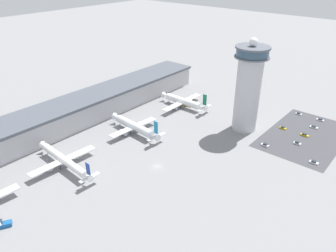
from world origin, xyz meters
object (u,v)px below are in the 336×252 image
Objects in this scene: control_tower at (248,87)px; car_white_wagon at (297,143)px; airplane_gate_charlie at (134,127)px; airplane_gate_bravo at (64,160)px; car_grey_coupe at (314,162)px; car_yellow_taxi at (314,127)px; car_blue_compact at (283,128)px; service_truck_fuel at (2,225)px; car_red_hatchback at (265,145)px; car_green_van at (305,135)px; service_truck_catering at (188,105)px; car_silver_sedan at (299,114)px; airplane_gate_delta at (183,102)px; car_black_suv at (320,120)px.

car_white_wagon is (2.37, -32.13, -26.19)m from control_tower.
airplane_gate_bravo is at bearing 179.22° from airplane_gate_charlie.
car_yellow_taxi is at bearing 18.68° from car_grey_coupe.
car_grey_coupe is 37.50m from car_blue_compact.
service_truck_fuel is 1.73× the size of car_red_hatchback.
airplane_gate_bravo is 10.13× the size of car_grey_coupe.
car_green_van is (14.48, -31.82, -26.24)m from control_tower.
service_truck_catering is 1.42× the size of car_red_hatchback.
service_truck_catering is at bearing 119.70° from car_silver_sedan.
service_truck_fuel is at bearing 161.46° from car_blue_compact.
car_yellow_taxi is 1.17× the size of car_blue_compact.
control_tower is at bearing 155.80° from car_silver_sedan.
car_yellow_taxi is at bearing -71.40° from airplane_gate_delta.
service_truck_fuel is (-133.55, 31.19, -25.67)m from control_tower.
car_grey_coupe is (35.94, -92.03, -3.67)m from airplane_gate_charlie.
airplane_gate_bravo is 47.40m from airplane_gate_charlie.
car_grey_coupe is 41.16m from car_yellow_taxi.
car_red_hatchback is (83.20, -66.27, -3.68)m from airplane_gate_bravo.
airplane_gate_delta is 8.74× the size of car_red_hatchback.
control_tower reaches higher than service_truck_catering.
airplane_gate_delta is at bearing 6.81° from service_truck_fuel.
car_black_suv is (12.80, 0.39, 0.02)m from car_yellow_taxi.
car_silver_sedan reaches higher than car_yellow_taxi.
car_blue_compact is (10.42, -64.22, -0.33)m from service_truck_catering.
car_red_hatchback is (-25.95, -0.80, 0.08)m from car_blue_compact.
car_yellow_taxi is (122.32, -79.49, -3.77)m from airplane_gate_bravo.
service_truck_catering is 85.95m from car_black_suv.
car_white_wagon is (-25.65, 0.47, 0.06)m from car_yellow_taxi.
airplane_gate_charlie is 8.53× the size of car_black_suv.
airplane_gate_charlie reaches higher than car_green_van.
airplane_gate_delta is (95.44, 0.39, -0.20)m from airplane_gate_bravo.
car_silver_sedan is at bearing 1.06° from car_red_hatchback.
service_truck_catering is 77.81m from car_white_wagon.
car_black_suv is (39.68, -79.49, -3.54)m from airplane_gate_delta.
control_tower is 58.24m from car_black_suv.
airplane_gate_bravo is 124.92m from car_white_wagon.
service_truck_catering is 65.06m from car_blue_compact.
control_tower is 8.96× the size of service_truck_catering.
service_truck_catering is 0.82× the size of service_truck_fuel.
airplane_gate_charlie is at bearing 179.34° from service_truck_catering.
car_red_hatchback is at bearing -178.94° from car_silver_sedan.
car_white_wagon reaches higher than car_blue_compact.
car_yellow_taxi is at bearing -49.32° from control_tower.
car_silver_sedan is (0.14, 13.80, -0.01)m from car_black_suv.
airplane_gate_charlie is 87.99m from service_truck_fuel.
car_black_suv is at bearing -27.69° from car_blue_compact.
car_grey_coupe is at bearing -152.21° from car_silver_sedan.
car_blue_compact is at bearing 88.42° from car_green_van.
car_white_wagon is at bearing -132.60° from car_blue_compact.
car_yellow_taxi is at bearing -132.37° from car_silver_sedan.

